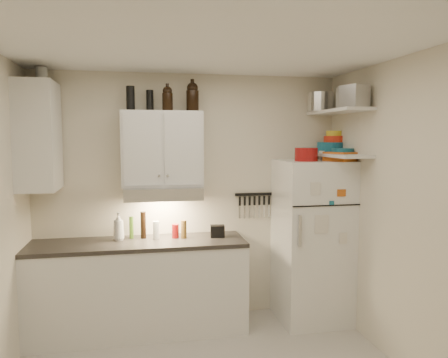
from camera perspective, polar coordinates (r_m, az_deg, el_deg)
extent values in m
cube|color=white|center=(3.21, -1.30, 17.53)|extent=(3.20, 3.00, 0.02)
cube|color=beige|center=(4.68, -4.47, -2.42)|extent=(3.20, 0.02, 2.60)
cube|color=beige|center=(3.82, 23.34, -4.61)|extent=(0.02, 3.00, 2.60)
cube|color=white|center=(4.55, -11.02, -13.90)|extent=(2.10, 0.60, 0.88)
cube|color=#2E2A27|center=(4.42, -11.13, -8.26)|extent=(2.10, 0.62, 0.04)
cube|color=white|center=(4.44, -8.11, 3.93)|extent=(0.80, 0.33, 0.75)
cube|color=white|center=(4.38, -23.07, 5.17)|extent=(0.33, 0.55, 1.00)
cube|color=silver|center=(4.40, -7.99, -1.76)|extent=(0.76, 0.46, 0.12)
cube|color=white|center=(4.74, 11.42, -7.93)|extent=(0.70, 0.68, 1.70)
cube|color=white|center=(4.58, 14.73, 8.54)|extent=(0.30, 0.95, 0.03)
cube|color=white|center=(4.58, 14.60, 3.04)|extent=(0.30, 0.95, 0.03)
cube|color=black|center=(4.78, 3.92, -2.00)|extent=(0.42, 0.02, 0.03)
cylinder|color=maroon|center=(4.49, 10.68, 3.17)|extent=(0.30, 0.30, 0.13)
cube|color=#CA5D19|center=(4.54, 14.95, 2.84)|extent=(0.31, 0.34, 0.09)
cylinder|color=silver|center=(4.67, 12.63, 3.00)|extent=(0.06, 0.06, 0.10)
cylinder|color=silver|center=(4.80, 12.49, 9.80)|extent=(0.30, 0.30, 0.20)
cube|color=#AAAAAD|center=(4.49, 16.26, 10.16)|extent=(0.23, 0.20, 0.22)
cube|color=#AAAAAD|center=(4.26, 16.68, 10.30)|extent=(0.26, 0.26, 0.20)
cylinder|color=#165F7B|center=(4.86, 13.69, 4.02)|extent=(0.28, 0.28, 0.11)
cylinder|color=red|center=(4.89, 14.20, 5.07)|extent=(0.22, 0.22, 0.07)
cylinder|color=gold|center=(4.89, 14.21, 5.80)|extent=(0.18, 0.18, 0.06)
cylinder|color=#165F7B|center=(4.60, 15.24, 3.56)|extent=(0.28, 0.28, 0.06)
cylinder|color=black|center=(4.49, -9.66, 10.05)|extent=(0.09, 0.09, 0.21)
cylinder|color=black|center=(4.46, -12.11, 10.25)|extent=(0.09, 0.09, 0.24)
cylinder|color=silver|center=(4.52, -22.72, 12.44)|extent=(0.11, 0.11, 0.14)
imported|color=white|center=(4.47, -13.61, -5.85)|extent=(0.15, 0.15, 0.31)
cylinder|color=brown|center=(4.46, -5.28, -6.57)|extent=(0.06, 0.06, 0.18)
cylinder|color=#436F1B|center=(4.53, -12.00, -6.21)|extent=(0.05, 0.05, 0.22)
cylinder|color=black|center=(4.51, -10.50, -5.92)|extent=(0.07, 0.07, 0.27)
cylinder|color=silver|center=(4.45, -8.86, -6.64)|extent=(0.07, 0.07, 0.18)
cylinder|color=maroon|center=(4.49, -6.37, -6.77)|extent=(0.08, 0.08, 0.14)
cube|color=black|center=(4.50, -0.86, -6.83)|extent=(0.15, 0.12, 0.12)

